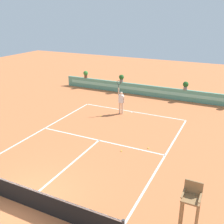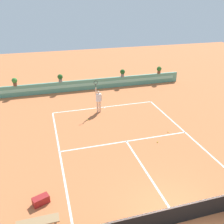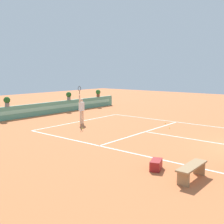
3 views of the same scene
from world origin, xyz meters
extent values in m
plane|color=#C66B3D|center=(0.00, 6.00, 0.00)|extent=(60.00, 60.00, 0.00)
cube|color=white|center=(0.00, 11.89, 0.00)|extent=(8.22, 0.10, 0.01)
cube|color=white|center=(0.00, 6.40, 0.00)|extent=(8.22, 0.10, 0.01)
cube|color=white|center=(0.00, 3.20, 0.00)|extent=(0.10, 6.40, 0.01)
cube|color=white|center=(-4.11, 5.95, 0.00)|extent=(0.10, 11.89, 0.01)
cube|color=white|center=(4.11, 5.95, 0.00)|extent=(0.10, 11.89, 0.01)
cube|color=white|center=(0.00, 11.79, 0.00)|extent=(0.10, 0.20, 0.01)
cube|color=#599E84|center=(0.00, 16.39, 0.50)|extent=(18.00, 0.20, 1.00)
cube|color=#87CCB2|center=(0.00, 16.29, 0.55)|extent=(17.10, 0.01, 0.28)
cube|color=#99754C|center=(-6.02, 1.18, 0.23)|extent=(0.08, 0.40, 0.45)
cube|color=#99754C|center=(-4.74, 1.18, 0.23)|extent=(0.08, 0.40, 0.45)
cube|color=#99754C|center=(-5.38, 1.18, 0.48)|extent=(1.60, 0.44, 0.06)
cube|color=maroon|center=(-5.25, 2.60, 0.18)|extent=(0.78, 0.58, 0.36)
cylinder|color=beige|center=(-0.53, 11.10, 0.45)|extent=(0.14, 0.14, 0.90)
cylinder|color=beige|center=(-0.73, 11.07, 0.45)|extent=(0.14, 0.14, 0.90)
cube|color=white|center=(-0.63, 11.09, 1.20)|extent=(0.39, 0.27, 0.60)
sphere|color=beige|center=(-0.63, 11.09, 1.63)|extent=(0.22, 0.22, 0.22)
cylinder|color=beige|center=(-0.83, 11.06, 1.75)|extent=(0.09, 0.09, 0.55)
cylinder|color=black|center=(-0.83, 11.06, 2.17)|extent=(0.04, 0.04, 0.24)
torus|color=#262626|center=(-0.83, 11.06, 2.43)|extent=(0.31, 0.07, 0.31)
cylinder|color=beige|center=(-0.41, 11.12, 1.15)|extent=(0.09, 0.09, 0.50)
sphere|color=#CCE033|center=(1.79, 5.74, 0.03)|extent=(0.07, 0.07, 0.07)
sphere|color=#CCE033|center=(3.03, 6.71, 0.03)|extent=(0.07, 0.07, 0.07)
sphere|color=#CCE033|center=(-1.76, 9.92, 0.03)|extent=(0.07, 0.07, 0.07)
cylinder|color=gray|center=(3.04, 16.39, 1.14)|extent=(0.32, 0.32, 0.28)
sphere|color=#235B23|center=(3.04, 16.39, 1.48)|extent=(0.48, 0.48, 0.48)
cylinder|color=brown|center=(6.96, 16.39, 1.14)|extent=(0.32, 0.32, 0.28)
sphere|color=#2D6B28|center=(6.96, 16.39, 1.48)|extent=(0.48, 0.48, 0.48)
cylinder|color=gray|center=(-2.98, 16.39, 1.14)|extent=(0.32, 0.32, 0.28)
sphere|color=#235B23|center=(-2.98, 16.39, 1.48)|extent=(0.48, 0.48, 0.48)
camera|label=1|loc=(7.08, -6.33, 7.34)|focal=42.90mm
camera|label=2|loc=(-4.58, -6.14, 8.23)|focal=40.14mm
camera|label=3|loc=(-14.00, -2.42, 3.60)|focal=45.27mm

